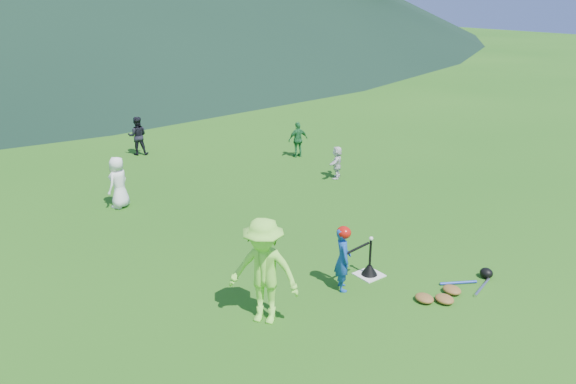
% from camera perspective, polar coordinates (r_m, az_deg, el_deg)
% --- Properties ---
extents(ground, '(120.00, 120.00, 0.00)m').
position_cam_1_polar(ground, '(10.53, 8.24, -8.36)').
color(ground, '#1F5814').
rests_on(ground, ground).
extents(home_plate, '(0.45, 0.45, 0.02)m').
position_cam_1_polar(home_plate, '(10.52, 8.24, -8.31)').
color(home_plate, silver).
rests_on(home_plate, ground).
extents(baseball, '(0.08, 0.08, 0.08)m').
position_cam_1_polar(baseball, '(10.20, 8.44, -4.71)').
color(baseball, white).
rests_on(baseball, batting_tee).
extents(batter_child, '(0.45, 0.50, 1.16)m').
position_cam_1_polar(batter_child, '(9.77, 5.59, -6.78)').
color(batter_child, '#16429B').
rests_on(batter_child, ground).
extents(adult_coach, '(1.19, 1.29, 1.74)m').
position_cam_1_polar(adult_coach, '(8.71, -2.47, -8.06)').
color(adult_coach, '#8BEF46').
rests_on(adult_coach, ground).
extents(fielder_a, '(0.73, 0.67, 1.25)m').
position_cam_1_polar(fielder_a, '(13.92, -16.86, 0.94)').
color(fielder_a, white).
rests_on(fielder_a, ground).
extents(fielder_b, '(0.74, 0.68, 1.22)m').
position_cam_1_polar(fielder_b, '(18.31, -15.04, 5.53)').
color(fielder_b, black).
rests_on(fielder_b, ground).
extents(fielder_c, '(0.69, 0.38, 1.10)m').
position_cam_1_polar(fielder_c, '(17.46, 1.03, 5.34)').
color(fielder_c, '#216F36').
rests_on(fielder_c, ground).
extents(fielder_d, '(0.83, 0.72, 0.91)m').
position_cam_1_polar(fielder_d, '(15.53, 5.00, 3.03)').
color(fielder_d, silver).
rests_on(fielder_d, ground).
extents(batting_tee, '(0.30, 0.30, 0.68)m').
position_cam_1_polar(batting_tee, '(10.47, 8.27, -7.74)').
color(batting_tee, black).
rests_on(batting_tee, home_plate).
extents(batter_gear, '(0.73, 0.26, 0.52)m').
position_cam_1_polar(batter_gear, '(9.58, 5.80, -4.25)').
color(batter_gear, '#B0110B').
rests_on(batter_gear, ground).
extents(equipment_pile, '(1.80, 0.67, 0.19)m').
position_cam_1_polar(equipment_pile, '(10.22, 16.39, -9.53)').
color(equipment_pile, olive).
rests_on(equipment_pile, ground).
extents(outfield_fence, '(70.07, 0.08, 1.33)m').
position_cam_1_polar(outfield_fence, '(35.36, -26.02, 11.08)').
color(outfield_fence, gray).
rests_on(outfield_fence, ground).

